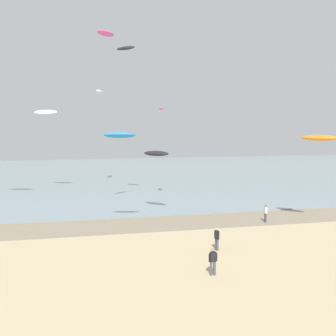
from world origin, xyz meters
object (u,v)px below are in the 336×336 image
person_mid_beach (266,213)px  kite_aloft_3 (156,153)px  kite_aloft_7 (126,48)px  kite_aloft_2 (46,112)px  kite_aloft_6 (99,92)px  kite_aloft_8 (319,138)px  kite_aloft_5 (162,108)px  kite_aloft_0 (105,33)px  person_nearest_camera (217,238)px  person_by_waterline (213,261)px  kite_aloft_4 (120,135)px

person_mid_beach → kite_aloft_3: kite_aloft_3 is taller
person_mid_beach → kite_aloft_7: 23.55m
kite_aloft_2 → kite_aloft_6: bearing=-133.3°
kite_aloft_6 → kite_aloft_8: (18.15, -27.16, -6.00)m
kite_aloft_5 → kite_aloft_7: bearing=-80.1°
kite_aloft_0 → person_mid_beach: bearing=119.0°
kite_aloft_6 → kite_aloft_5: bearing=-141.5°
person_nearest_camera → kite_aloft_8: 14.14m
kite_aloft_8 → person_mid_beach: bearing=13.8°
person_by_waterline → kite_aloft_6: size_ratio=0.56×
person_nearest_camera → kite_aloft_7: 25.29m
person_mid_beach → person_by_waterline: bearing=-128.6°
kite_aloft_2 → person_nearest_camera: bearing=138.0°
person_by_waterline → person_nearest_camera: bearing=67.8°
person_by_waterline → kite_aloft_3: bearing=91.1°
kite_aloft_7 → kite_aloft_8: size_ratio=0.75×
person_nearest_camera → kite_aloft_2: kite_aloft_2 is taller
kite_aloft_2 → kite_aloft_5: size_ratio=1.77×
person_mid_beach → kite_aloft_0: size_ratio=0.76×
kite_aloft_0 → kite_aloft_4: kite_aloft_0 is taller
kite_aloft_5 → kite_aloft_6: kite_aloft_6 is taller
kite_aloft_2 → kite_aloft_7: 15.58m
person_by_waterline → kite_aloft_8: size_ratio=0.53×
kite_aloft_7 → kite_aloft_8: kite_aloft_7 is taller
person_nearest_camera → kite_aloft_7: (-4.54, 18.24, 16.93)m
person_by_waterline → kite_aloft_7: size_ratio=0.70×
kite_aloft_3 → kite_aloft_5: 7.88m
kite_aloft_4 → kite_aloft_5: kite_aloft_5 is taller
person_by_waterline → kite_aloft_4: bearing=111.2°
person_nearest_camera → kite_aloft_5: (-0.39, 18.41, 10.27)m
person_nearest_camera → kite_aloft_3: size_ratio=0.57×
kite_aloft_4 → person_by_waterline: bearing=123.7°
kite_aloft_3 → kite_aloft_7: 13.07m
kite_aloft_2 → kite_aloft_5: 17.03m
person_by_waterline → kite_aloft_3: kite_aloft_3 is taller
kite_aloft_2 → kite_aloft_3: (12.03, -15.91, -4.62)m
person_nearest_camera → kite_aloft_3: bearing=100.0°
person_mid_beach → kite_aloft_3: bearing=150.8°
kite_aloft_3 → kite_aloft_4: size_ratio=1.08×
kite_aloft_6 → kite_aloft_8: size_ratio=0.95×
person_nearest_camera → kite_aloft_6: bearing=102.2°
kite_aloft_4 → kite_aloft_6: bearing=-76.3°
kite_aloft_4 → kite_aloft_7: (1.86, 11.16, 9.46)m
kite_aloft_4 → kite_aloft_6: kite_aloft_6 is taller
kite_aloft_0 → kite_aloft_5: kite_aloft_0 is taller
kite_aloft_3 → kite_aloft_4: 7.10m
kite_aloft_2 → kite_aloft_5: bearing=165.7°
person_nearest_camera → kite_aloft_6: size_ratio=0.56×
kite_aloft_7 → kite_aloft_8: (15.79, -13.58, -9.73)m
kite_aloft_3 → kite_aloft_2: bearing=173.0°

